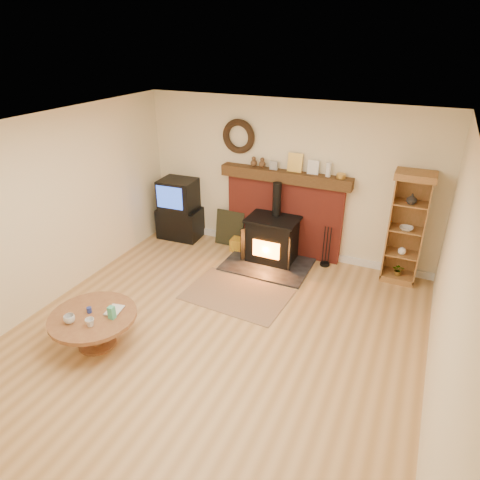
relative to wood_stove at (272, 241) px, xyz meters
The scene contains 11 objects.
ground 2.31m from the wood_stove, 88.62° to the right, with size 5.50×5.50×0.00m, color #A97B46.
room_shell 2.56m from the wood_stove, 89.03° to the right, with size 5.02×5.52×2.61m.
chimney_breast 0.58m from the wood_stove, 81.87° to the left, with size 2.20×0.22×1.78m.
wood_stove is the anchor object (origin of this frame).
area_rug 1.25m from the wood_stove, 94.24° to the right, with size 1.49×1.03×0.01m, color brown.
tv_unit 1.92m from the wood_stove, behind, with size 0.79×0.58×1.12m.
curio_cabinet 2.10m from the wood_stove, ahead, with size 0.56×0.40×1.75m.
firelog_box 0.68m from the wood_stove, 168.60° to the left, with size 0.35×0.22×0.22m, color yellow.
leaning_painting 0.95m from the wood_stove, 163.19° to the left, with size 0.53×0.03×0.64m, color black.
fire_tools 0.93m from the wood_stove, 14.38° to the left, with size 0.16×0.16×0.70m.
coffee_table 3.16m from the wood_stove, 112.36° to the right, with size 1.05×1.05×0.60m.
Camera 1 is at (2.11, -3.75, 3.52)m, focal length 32.00 mm.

